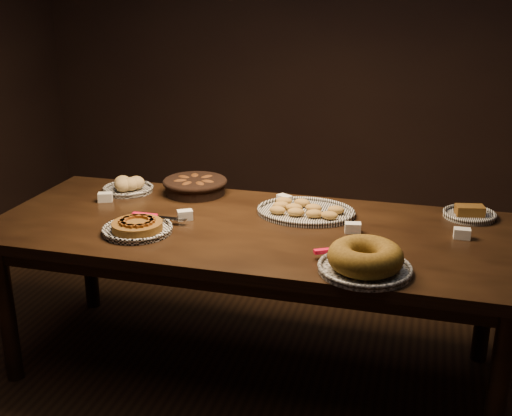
% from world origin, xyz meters
% --- Properties ---
extents(ground, '(5.00, 5.00, 0.00)m').
position_xyz_m(ground, '(0.00, 0.00, 0.00)').
color(ground, black).
rests_on(ground, ground).
extents(buffet_table, '(2.40, 1.00, 0.75)m').
position_xyz_m(buffet_table, '(0.00, 0.00, 0.68)').
color(buffet_table, black).
rests_on(buffet_table, ground).
extents(apple_tart_plate, '(0.33, 0.31, 0.06)m').
position_xyz_m(apple_tart_plate, '(-0.47, -0.21, 0.77)').
color(apple_tart_plate, white).
rests_on(apple_tart_plate, buffet_table).
extents(madeleine_platter, '(0.47, 0.38, 0.05)m').
position_xyz_m(madeleine_platter, '(0.20, 0.22, 0.77)').
color(madeleine_platter, black).
rests_on(madeleine_platter, buffet_table).
extents(bundt_cake_plate, '(0.40, 0.39, 0.11)m').
position_xyz_m(bundt_cake_plate, '(0.55, -0.36, 0.80)').
color(bundt_cake_plate, black).
rests_on(bundt_cake_plate, buffet_table).
extents(croissant_basket, '(0.34, 0.34, 0.08)m').
position_xyz_m(croissant_basket, '(-0.42, 0.38, 0.80)').
color(croissant_basket, black).
rests_on(croissant_basket, buffet_table).
extents(bread_roll_plate, '(0.27, 0.27, 0.08)m').
position_xyz_m(bread_roll_plate, '(-0.77, 0.31, 0.78)').
color(bread_roll_plate, white).
rests_on(bread_roll_plate, buffet_table).
extents(loaf_plate, '(0.25, 0.25, 0.06)m').
position_xyz_m(loaf_plate, '(0.96, 0.38, 0.77)').
color(loaf_plate, black).
rests_on(loaf_plate, buffet_table).
extents(tent_cards, '(1.80, 0.42, 0.04)m').
position_xyz_m(tent_cards, '(0.06, 0.12, 0.77)').
color(tent_cards, white).
rests_on(tent_cards, buffet_table).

